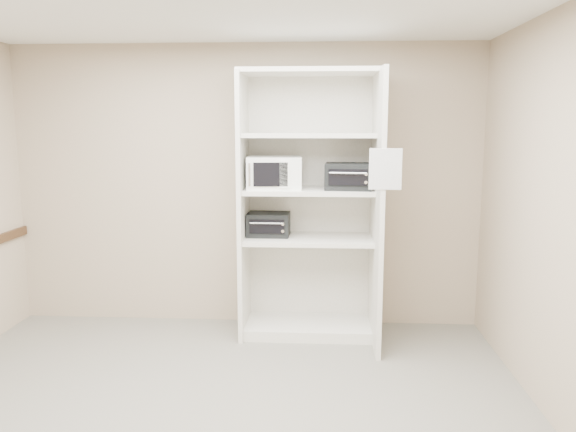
# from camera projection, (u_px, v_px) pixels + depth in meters

# --- Properties ---
(floor) EXTENTS (4.50, 4.00, 0.01)m
(floor) POSITION_uv_depth(u_px,v_px,m) (207.00, 425.00, 3.67)
(floor) COLOR #666357
(floor) RESTS_ON ground
(wall_back) EXTENTS (4.50, 0.02, 2.70)m
(wall_back) POSITION_uv_depth(u_px,v_px,m) (246.00, 187.00, 5.43)
(wall_back) COLOR tan
(wall_back) RESTS_ON ground
(wall_front) EXTENTS (4.50, 0.02, 2.70)m
(wall_front) POSITION_uv_depth(u_px,v_px,m) (45.00, 351.00, 1.49)
(wall_front) COLOR tan
(wall_front) RESTS_ON ground
(shelving_unit) EXTENTS (1.24, 0.92, 2.42)m
(shelving_unit) POSITION_uv_depth(u_px,v_px,m) (314.00, 214.00, 5.13)
(shelving_unit) COLOR silver
(shelving_unit) RESTS_ON floor
(microwave) EXTENTS (0.51, 0.40, 0.29)m
(microwave) POSITION_uv_depth(u_px,v_px,m) (274.00, 173.00, 5.06)
(microwave) COLOR white
(microwave) RESTS_ON shelving_unit
(toaster_oven_upper) EXTENTS (0.43, 0.34, 0.24)m
(toaster_oven_upper) POSITION_uv_depth(u_px,v_px,m) (349.00, 176.00, 5.00)
(toaster_oven_upper) COLOR black
(toaster_oven_upper) RESTS_ON shelving_unit
(toaster_oven_lower) EXTENTS (0.39, 0.30, 0.21)m
(toaster_oven_lower) POSITION_uv_depth(u_px,v_px,m) (269.00, 224.00, 5.21)
(toaster_oven_lower) COLOR black
(toaster_oven_lower) RESTS_ON shelving_unit
(paper_sign) EXTENTS (0.25, 0.02, 0.32)m
(paper_sign) POSITION_uv_depth(u_px,v_px,m) (385.00, 169.00, 4.40)
(paper_sign) COLOR white
(paper_sign) RESTS_ON shelving_unit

